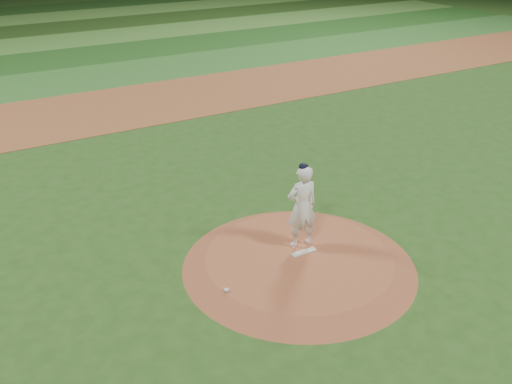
{
  "coord_description": "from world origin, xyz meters",
  "views": [
    {
      "loc": [
        -6.6,
        -9.26,
        7.52
      ],
      "look_at": [
        0.0,
        2.0,
        1.1
      ],
      "focal_mm": 40.0,
      "sensor_mm": 36.0,
      "label": 1
    }
  ],
  "objects_px": {
    "rosin_bag": "(226,290)",
    "pitcher_on_mound": "(302,206)",
    "pitchers_mound": "(299,261)",
    "pitching_rubber": "(304,252)"
  },
  "relations": [
    {
      "from": "rosin_bag",
      "to": "pitcher_on_mound",
      "type": "height_order",
      "value": "pitcher_on_mound"
    },
    {
      "from": "rosin_bag",
      "to": "pitchers_mound",
      "type": "bearing_deg",
      "value": 8.98
    },
    {
      "from": "pitchers_mound",
      "to": "pitching_rubber",
      "type": "distance_m",
      "value": 0.26
    },
    {
      "from": "pitching_rubber",
      "to": "pitcher_on_mound",
      "type": "height_order",
      "value": "pitcher_on_mound"
    },
    {
      "from": "pitchers_mound",
      "to": "pitching_rubber",
      "type": "relative_size",
      "value": 8.57
    },
    {
      "from": "pitching_rubber",
      "to": "pitchers_mound",
      "type": "bearing_deg",
      "value": -152.57
    },
    {
      "from": "pitchers_mound",
      "to": "rosin_bag",
      "type": "relative_size",
      "value": 44.87
    },
    {
      "from": "pitching_rubber",
      "to": "pitcher_on_mound",
      "type": "distance_m",
      "value": 1.1
    },
    {
      "from": "pitchers_mound",
      "to": "pitching_rubber",
      "type": "xyz_separation_m",
      "value": [
        0.2,
        0.1,
        0.14
      ]
    },
    {
      "from": "rosin_bag",
      "to": "pitcher_on_mound",
      "type": "bearing_deg",
      "value": 17.35
    }
  ]
}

